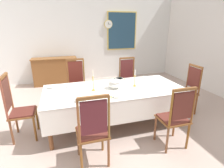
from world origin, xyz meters
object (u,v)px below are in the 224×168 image
chair_south_a (93,129)px  bowl_far_left (80,100)px  chair_north_b (128,79)px  chair_north_a (77,84)px  chair_head_east (188,89)px  candlestick_west (93,83)px  candlestick_east (135,80)px  spoon_primary (124,79)px  dining_table (115,92)px  bowl_near_left (119,79)px  mounted_clock (108,24)px  soup_tureen (115,83)px  bowl_far_right (145,77)px  spoon_secondary (111,97)px  bowl_near_right (117,96)px  sideboard (55,71)px  framed_painting (122,31)px  chair_south_b (176,116)px  chair_head_west (18,107)px

chair_south_a → bowl_far_left: bearing=98.7°
chair_north_b → chair_north_a: bearing=-0.1°
chair_head_east → candlestick_west: 2.19m
candlestick_east → spoon_primary: 0.54m
dining_table → bowl_near_left: bearing=61.7°
mounted_clock → candlestick_east: bearing=-96.5°
bowl_far_left → soup_tureen: bearing=30.7°
soup_tureen → bowl_far_right: (0.89, 0.46, -0.08)m
chair_south_a → spoon_secondary: chair_south_a is taller
chair_north_b → bowl_near_right: size_ratio=7.74×
chair_north_b → sideboard: 2.72m
chair_north_b → candlestick_west: (-1.11, -1.00, 0.33)m
chair_north_a → bowl_near_left: bearing=150.3°
chair_north_b → spoon_secondary: bearing=58.1°
candlestick_west → bowl_far_right: 1.40m
chair_south_a → spoon_secondary: size_ratio=6.44×
chair_south_a → chair_head_east: (2.37, 1.00, -0.01)m
bowl_near_left → framed_painting: framed_painting is taller
chair_south_b → mounted_clock: bearing=88.7°
bowl_near_right → framed_painting: bearing=69.2°
chair_head_west → framed_painting: bearing=136.9°
chair_north_b → chair_head_east: bearing=136.2°
soup_tureen → sideboard: bearing=110.9°
bowl_near_left → bowl_near_right: bowl_near_left is taller
dining_table → bowl_far_right: (0.89, 0.46, 0.09)m
dining_table → sideboard: (-1.15, 3.01, -0.23)m
sideboard → mounted_clock: size_ratio=4.92×
dining_table → candlestick_west: candlestick_west is taller
chair_north_a → spoon_secondary: 1.50m
candlestick_east → mounted_clock: size_ratio=1.15×
dining_table → bowl_far_left: bearing=-149.2°
chair_head_west → spoon_primary: size_ratio=6.65×
candlestick_east → spoon_primary: candlestick_east is taller
chair_south_b → spoon_secondary: bearing=146.9°
chair_south_b → chair_head_west: 2.63m
chair_head_west → candlestick_east: 2.19m
mounted_clock → framed_painting: size_ratio=0.22×
chair_south_a → sideboard: 4.04m
chair_head_east → mounted_clock: mounted_clock is taller
soup_tureen → mounted_clock: 3.52m
chair_north_b → chair_south_a: bearing=56.6°
candlestick_east → framed_painting: framed_painting is taller
bowl_near_left → dining_table: bearing=-118.3°
chair_south_a → bowl_near_left: 1.76m
dining_table → bowl_far_right: bearing=27.2°
chair_north_a → chair_head_west: size_ratio=1.00×
dining_table → bowl_near_right: (-0.10, -0.45, 0.09)m
chair_south_a → candlestick_west: size_ratio=2.94×
dining_table → sideboard: sideboard is taller
soup_tureen → spoon_primary: (0.40, 0.52, -0.10)m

